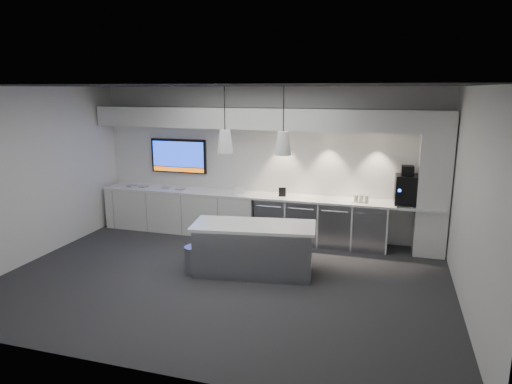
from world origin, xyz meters
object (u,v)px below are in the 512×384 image
(island, at_px, (254,249))
(coffee_machine, at_px, (406,188))
(bin, at_px, (194,260))
(wall_tv, at_px, (179,156))

(island, bearing_deg, coffee_machine, 28.91)
(island, bearing_deg, bin, -173.01)
(wall_tv, relative_size, coffee_machine, 1.76)
(wall_tv, bearing_deg, coffee_machine, -3.05)
(wall_tv, height_order, island, wall_tv)
(island, distance_m, bin, 0.99)
(wall_tv, distance_m, bin, 3.00)
(island, xyz_separation_m, bin, (-0.94, -0.26, -0.20))
(wall_tv, bearing_deg, island, -41.77)
(island, height_order, bin, island)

